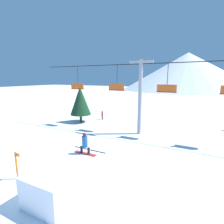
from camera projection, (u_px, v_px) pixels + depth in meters
name	position (u px, v px, depth m)	size (l,w,h in m)	color
ground_plane	(36.00, 192.00, 9.08)	(220.00, 220.00, 0.00)	white
mountain_ridge	(187.00, 71.00, 86.81)	(63.15, 63.15, 18.11)	silver
snow_ramp	(68.00, 177.00, 9.01)	(2.20, 4.07, 1.55)	white
snowboarder	(85.00, 144.00, 9.91)	(1.42, 0.31, 1.26)	#B22D2D
chairlift	(140.00, 90.00, 17.64)	(24.50, 0.44, 7.59)	#9E9EA3
pine_tree_near	(80.00, 101.00, 22.95)	(2.71, 2.71, 4.76)	#4C3823
trail_marker	(17.00, 165.00, 10.06)	(0.41, 0.10, 1.68)	orange
distant_skier	(102.00, 115.00, 24.79)	(0.24, 0.24, 1.23)	black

